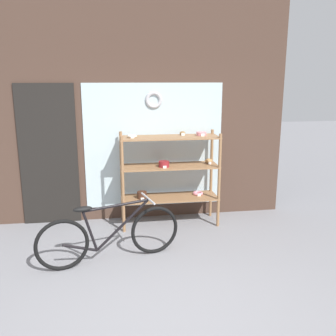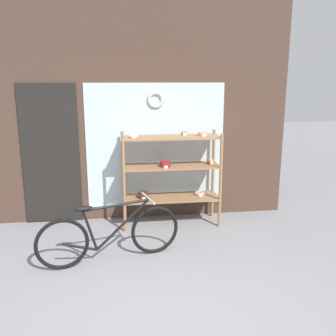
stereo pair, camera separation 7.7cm
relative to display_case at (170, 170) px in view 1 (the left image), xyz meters
The scene contains 4 objects.
ground_plane 2.53m from the display_case, 99.42° to the right, with size 30.00×30.00×0.00m, color gray.
storefront_facade 1.14m from the display_case, 138.79° to the left, with size 4.52×0.13×3.78m.
display_case is the anchor object (origin of this frame).
bicycle 1.51m from the display_case, 129.29° to the right, with size 1.71×0.57×0.75m.
Camera 1 is at (-0.45, -2.96, 2.16)m, focal length 40.00 mm.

